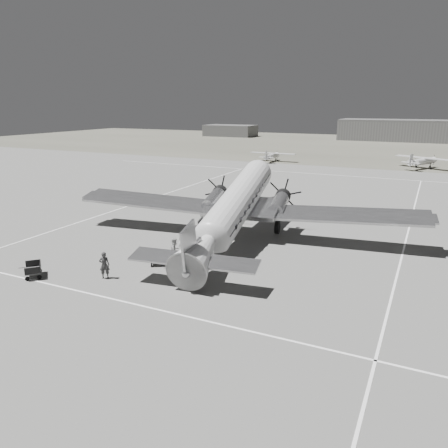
{
  "coord_description": "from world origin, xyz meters",
  "views": [
    {
      "loc": [
        13.35,
        -33.01,
        11.45
      ],
      "look_at": [
        -1.14,
        -2.78,
        2.2
      ],
      "focal_mm": 35.0,
      "sensor_mm": 36.0,
      "label": 1
    }
  ],
  "objects_px": {
    "dc3_airliner": "(234,209)",
    "ramp_agent": "(175,250)",
    "hangar_main": "(408,130)",
    "shed_secondary": "(230,131)",
    "baggage_cart_far": "(33,270)",
    "ground_crew": "(104,265)",
    "light_plane_right": "(423,162)",
    "passenger": "(182,246)",
    "light_plane_left": "(272,157)",
    "baggage_cart_near": "(161,259)"
  },
  "relations": [
    {
      "from": "dc3_airliner",
      "to": "ramp_agent",
      "type": "distance_m",
      "value": 6.84
    },
    {
      "from": "hangar_main",
      "to": "ramp_agent",
      "type": "xyz_separation_m",
      "value": [
        -8.14,
        -126.99,
        -2.33
      ]
    },
    {
      "from": "shed_secondary",
      "to": "baggage_cart_far",
      "type": "height_order",
      "value": "shed_secondary"
    },
    {
      "from": "ground_crew",
      "to": "ramp_agent",
      "type": "distance_m",
      "value": 5.34
    },
    {
      "from": "hangar_main",
      "to": "light_plane_right",
      "type": "height_order",
      "value": "hangar_main"
    },
    {
      "from": "dc3_airliner",
      "to": "passenger",
      "type": "xyz_separation_m",
      "value": [
        -2.19,
        -4.86,
        -2.13
      ]
    },
    {
      "from": "light_plane_right",
      "to": "ground_crew",
      "type": "bearing_deg",
      "value": -77.88
    },
    {
      "from": "shed_secondary",
      "to": "ground_crew",
      "type": "relative_size",
      "value": 9.56
    },
    {
      "from": "hangar_main",
      "to": "light_plane_left",
      "type": "bearing_deg",
      "value": -107.73
    },
    {
      "from": "light_plane_left",
      "to": "light_plane_right",
      "type": "bearing_deg",
      "value": 3.61
    },
    {
      "from": "dc3_airliner",
      "to": "baggage_cart_far",
      "type": "distance_m",
      "value": 15.98
    },
    {
      "from": "hangar_main",
      "to": "passenger",
      "type": "distance_m",
      "value": 125.94
    },
    {
      "from": "hangar_main",
      "to": "ramp_agent",
      "type": "height_order",
      "value": "hangar_main"
    },
    {
      "from": "baggage_cart_far",
      "to": "ramp_agent",
      "type": "xyz_separation_m",
      "value": [
        7.35,
        6.5,
        0.5
      ]
    },
    {
      "from": "light_plane_left",
      "to": "baggage_cart_far",
      "type": "distance_m",
      "value": 66.16
    },
    {
      "from": "hangar_main",
      "to": "light_plane_left",
      "type": "distance_m",
      "value": 71.03
    },
    {
      "from": "light_plane_left",
      "to": "light_plane_right",
      "type": "height_order",
      "value": "light_plane_right"
    },
    {
      "from": "dc3_airliner",
      "to": "baggage_cart_near",
      "type": "relative_size",
      "value": 18.41
    },
    {
      "from": "light_plane_right",
      "to": "light_plane_left",
      "type": "bearing_deg",
      "value": -148.94
    },
    {
      "from": "shed_secondary",
      "to": "baggage_cart_near",
      "type": "height_order",
      "value": "shed_secondary"
    },
    {
      "from": "baggage_cart_far",
      "to": "passenger",
      "type": "xyz_separation_m",
      "value": [
        7.16,
        7.85,
        0.41
      ]
    },
    {
      "from": "shed_secondary",
      "to": "baggage_cart_far",
      "type": "bearing_deg",
      "value": -70.89
    },
    {
      "from": "hangar_main",
      "to": "ground_crew",
      "type": "xyz_separation_m",
      "value": [
        -10.88,
        -131.58,
        -2.36
      ]
    },
    {
      "from": "ramp_agent",
      "to": "passenger",
      "type": "distance_m",
      "value": 1.37
    },
    {
      "from": "light_plane_left",
      "to": "shed_secondary",
      "type": "bearing_deg",
      "value": 121.14
    },
    {
      "from": "baggage_cart_near",
      "to": "passenger",
      "type": "bearing_deg",
      "value": 46.86
    },
    {
      "from": "shed_secondary",
      "to": "dc3_airliner",
      "type": "xyz_separation_m",
      "value": [
        53.86,
        -115.78,
        1.01
      ]
    },
    {
      "from": "baggage_cart_far",
      "to": "ramp_agent",
      "type": "bearing_deg",
      "value": 84.77
    },
    {
      "from": "hangar_main",
      "to": "baggage_cart_near",
      "type": "bearing_deg",
      "value": -93.98
    },
    {
      "from": "hangar_main",
      "to": "baggage_cart_far",
      "type": "relative_size",
      "value": 24.95
    },
    {
      "from": "baggage_cart_near",
      "to": "ground_crew",
      "type": "height_order",
      "value": "ground_crew"
    },
    {
      "from": "dc3_airliner",
      "to": "light_plane_right",
      "type": "relative_size",
      "value": 2.81
    },
    {
      "from": "dc3_airliner",
      "to": "hangar_main",
      "type": "bearing_deg",
      "value": 79.14
    },
    {
      "from": "light_plane_right",
      "to": "ground_crew",
      "type": "distance_m",
      "value": 68.25
    },
    {
      "from": "hangar_main",
      "to": "ground_crew",
      "type": "distance_m",
      "value": 132.05
    },
    {
      "from": "light_plane_left",
      "to": "ramp_agent",
      "type": "relative_size",
      "value": 4.89
    },
    {
      "from": "light_plane_right",
      "to": "baggage_cart_near",
      "type": "relative_size",
      "value": 6.55
    },
    {
      "from": "light_plane_right",
      "to": "baggage_cart_far",
      "type": "xyz_separation_m",
      "value": [
        -22.23,
        -67.85,
        -0.69
      ]
    },
    {
      "from": "light_plane_right",
      "to": "ramp_agent",
      "type": "height_order",
      "value": "light_plane_right"
    },
    {
      "from": "dc3_airliner",
      "to": "ground_crew",
      "type": "distance_m",
      "value": 11.98
    },
    {
      "from": "baggage_cart_far",
      "to": "baggage_cart_near",
      "type": "bearing_deg",
      "value": 84.11
    },
    {
      "from": "light_plane_left",
      "to": "baggage_cart_near",
      "type": "height_order",
      "value": "light_plane_left"
    },
    {
      "from": "baggage_cart_far",
      "to": "dc3_airliner",
      "type": "bearing_deg",
      "value": 96.92
    },
    {
      "from": "shed_secondary",
      "to": "baggage_cart_far",
      "type": "xyz_separation_m",
      "value": [
        44.51,
        -128.49,
        -1.52
      ]
    },
    {
      "from": "light_plane_left",
      "to": "ground_crew",
      "type": "distance_m",
      "value": 64.86
    },
    {
      "from": "dc3_airliner",
      "to": "ground_crew",
      "type": "xyz_separation_m",
      "value": [
        -4.74,
        -10.8,
        -2.07
      ]
    },
    {
      "from": "shed_secondary",
      "to": "ground_crew",
      "type": "bearing_deg",
      "value": -68.79
    },
    {
      "from": "light_plane_left",
      "to": "passenger",
      "type": "height_order",
      "value": "light_plane_left"
    },
    {
      "from": "dc3_airliner",
      "to": "light_plane_right",
      "type": "bearing_deg",
      "value": 68.9
    },
    {
      "from": "light_plane_left",
      "to": "baggage_cart_far",
      "type": "bearing_deg",
      "value": -85.05
    }
  ]
}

